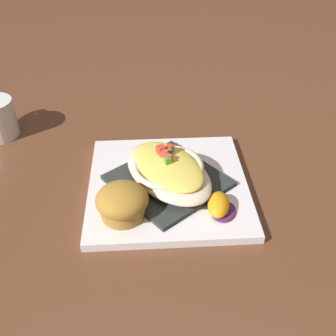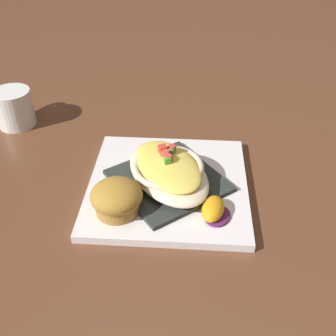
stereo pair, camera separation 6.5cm
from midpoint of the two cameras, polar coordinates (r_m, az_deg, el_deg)
ground_plane at (r=0.68m, az=2.75°, el=-3.02°), size 2.60×2.60×0.00m
square_plate at (r=0.68m, az=2.76°, el=-2.57°), size 0.30×0.30×0.01m
folded_napkin at (r=0.67m, az=2.79°, el=-1.89°), size 0.23×0.23×0.01m
gratin_dish at (r=0.66m, az=2.85°, el=-0.30°), size 0.21×0.20×0.05m
muffin at (r=0.61m, az=-4.18°, el=-4.36°), size 0.08×0.08×0.05m
orange_garnish at (r=0.62m, az=9.52°, el=-6.00°), size 0.06×0.05×0.02m
coffee_mug at (r=0.88m, az=-18.73°, el=7.73°), size 0.10×0.08×0.08m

